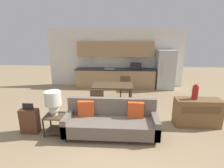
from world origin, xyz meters
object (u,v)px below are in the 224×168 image
(refrigerator, at_px, (165,70))
(suitcase, at_px, (30,121))
(credenza, at_px, (197,112))
(dining_chair_far_right, at_px, (125,86))
(side_table, at_px, (55,121))
(vase, at_px, (195,92))
(dining_table, at_px, (113,87))
(couch, at_px, (111,121))
(dining_chair_near_left, at_px, (97,100))
(table_lamp, at_px, (53,101))

(refrigerator, distance_m, suitcase, 5.93)
(credenza, relative_size, dining_chair_far_right, 1.38)
(side_table, xyz_separation_m, vase, (3.60, 0.66, 0.61))
(dining_table, bearing_deg, couch, -87.97)
(credenza, relative_size, dining_chair_near_left, 1.38)
(side_table, relative_size, table_lamp, 0.82)
(refrigerator, height_order, side_table, refrigerator)
(vase, bearing_deg, table_lamp, -170.06)
(credenza, height_order, dining_chair_near_left, dining_chair_near_left)
(side_table, xyz_separation_m, suitcase, (-0.65, 0.01, -0.01))
(dining_chair_far_right, relative_size, suitcase, 1.10)
(vase, xyz_separation_m, dining_chair_near_left, (-2.70, 0.45, -0.47))
(side_table, bearing_deg, dining_table, 55.06)
(credenza, distance_m, vase, 0.58)
(dining_chair_near_left, distance_m, dining_chair_far_right, 1.80)
(side_table, relative_size, suitcase, 0.63)
(dining_table, height_order, dining_chair_far_right, dining_chair_far_right)
(side_table, bearing_deg, table_lamp, 98.32)
(couch, xyz_separation_m, dining_chair_near_left, (-0.50, 1.04, 0.15))
(dining_chair_far_right, height_order, suitcase, dining_chair_far_right)
(dining_table, bearing_deg, vase, -29.15)
(refrigerator, xyz_separation_m, credenza, (0.11, -3.44, -0.51))
(refrigerator, distance_m, dining_table, 3.14)
(refrigerator, xyz_separation_m, dining_chair_near_left, (-2.71, -2.97, -0.40))
(dining_chair_near_left, xyz_separation_m, dining_chair_far_right, (0.88, 1.57, 0.00))
(dining_chair_near_left, bearing_deg, table_lamp, 41.95)
(refrigerator, relative_size, couch, 0.78)
(refrigerator, relative_size, vase, 4.43)
(credenza, height_order, vase, vase)
(dining_chair_far_right, distance_m, suitcase, 3.62)
(side_table, bearing_deg, credenza, 9.82)
(credenza, height_order, suitcase, suitcase)
(couch, relative_size, suitcase, 2.84)
(couch, relative_size, table_lamp, 3.71)
(dining_chair_far_right, bearing_deg, vase, -46.57)
(vase, distance_m, dining_chair_near_left, 2.77)
(side_table, bearing_deg, dining_chair_far_right, 56.33)
(side_table, height_order, table_lamp, table_lamp)
(vase, height_order, dining_chair_near_left, vase)
(couch, xyz_separation_m, credenza, (2.32, 0.57, 0.04))
(vase, bearing_deg, dining_chair_near_left, 170.47)
(couch, bearing_deg, suitcase, -178.13)
(table_lamp, distance_m, dining_chair_near_left, 1.47)
(side_table, distance_m, credenza, 3.78)
(dining_table, relative_size, vase, 3.45)
(suitcase, bearing_deg, credenza, 8.30)
(table_lamp, bearing_deg, vase, 9.94)
(dining_table, height_order, couch, couch)
(refrigerator, bearing_deg, couch, -118.85)
(side_table, distance_m, vase, 3.72)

